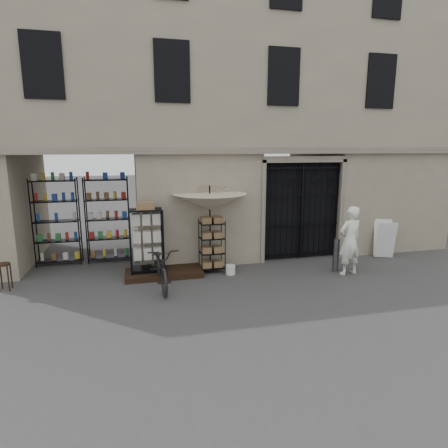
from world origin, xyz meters
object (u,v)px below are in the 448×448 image
object	(u,v)px
market_umbrella	(210,197)
bicycle	(162,287)
display_cabinet	(147,244)
wooden_stool	(4,276)
steel_bollard	(336,255)
white_bucket	(230,270)
wire_rack	(212,247)
shopkeeper	(348,274)
easel_sign	(384,239)

from	to	relation	value
market_umbrella	bicycle	distance (m)	2.66
display_cabinet	wooden_stool	bearing A→B (deg)	158.75
steel_bollard	market_umbrella	bearing A→B (deg)	164.36
white_bucket	wire_rack	bearing A→B (deg)	144.04
wooden_stool	steel_bollard	distance (m)	8.37
wire_rack	shopkeeper	size ratio (longest dim) A/B	0.78
wooden_stool	bicycle	bearing A→B (deg)	-10.39
white_bucket	steel_bollard	distance (m)	2.91
white_bucket	bicycle	world-z (taller)	bicycle
shopkeeper	easel_sign	distance (m)	2.32
easel_sign	wooden_stool	bearing A→B (deg)	-157.35
bicycle	easel_sign	world-z (taller)	easel_sign
wire_rack	easel_sign	size ratio (longest dim) A/B	1.28
wire_rack	bicycle	distance (m)	1.79
wire_rack	steel_bollard	world-z (taller)	wire_rack
wooden_stool	display_cabinet	bearing A→B (deg)	3.19
market_umbrella	easel_sign	distance (m)	5.63
steel_bollard	shopkeeper	bearing A→B (deg)	-55.81
wire_rack	easel_sign	world-z (taller)	wire_rack
display_cabinet	shopkeeper	distance (m)	5.40
wire_rack	market_umbrella	bearing A→B (deg)	76.71
market_umbrella	bicycle	bearing A→B (deg)	-145.48
wooden_stool	market_umbrella	bearing A→B (deg)	3.54
easel_sign	steel_bollard	bearing A→B (deg)	-136.84
wooden_stool	steel_bollard	size ratio (longest dim) A/B	0.72
bicycle	shopkeeper	distance (m)	4.94
steel_bollard	wire_rack	bearing A→B (deg)	167.01
display_cabinet	bicycle	distance (m)	1.26
market_umbrella	steel_bollard	distance (m)	3.78
wire_rack	white_bucket	world-z (taller)	wire_rack
wooden_stool	shopkeeper	distance (m)	8.60
steel_bollard	easel_sign	size ratio (longest dim) A/B	0.80
market_umbrella	white_bucket	xyz separation A→B (m)	(0.45, -0.48, -1.90)
display_cabinet	bicycle	size ratio (longest dim) A/B	0.89
wire_rack	wooden_stool	world-z (taller)	wire_rack
white_bucket	easel_sign	size ratio (longest dim) A/B	0.23
bicycle	steel_bollard	xyz separation A→B (m)	(4.73, 0.05, 0.45)
white_bucket	easel_sign	xyz separation A→B (m)	(4.99, 0.41, 0.46)
easel_sign	bicycle	bearing A→B (deg)	-151.16
display_cabinet	white_bucket	size ratio (longest dim) A/B	6.90
white_bucket	wooden_stool	size ratio (longest dim) A/B	0.39
shopkeeper	easel_sign	xyz separation A→B (m)	(1.93, 1.15, 0.58)
white_bucket	shopkeeper	size ratio (longest dim) A/B	0.14
wire_rack	bicycle	world-z (taller)	wire_rack
wooden_stool	easel_sign	bearing A→B (deg)	1.31
display_cabinet	easel_sign	size ratio (longest dim) A/B	1.58
white_bucket	bicycle	size ratio (longest dim) A/B	0.13
white_bucket	wooden_stool	world-z (taller)	wooden_stool
wire_rack	white_bucket	bearing A→B (deg)	-54.11
white_bucket	easel_sign	bearing A→B (deg)	4.70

